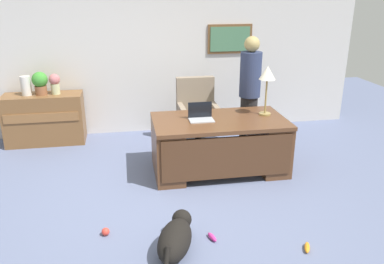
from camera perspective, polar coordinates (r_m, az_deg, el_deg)
The scene contains 15 objects.
ground_plane at distance 4.73m, azimuth -1.98°, elevation -9.96°, with size 12.00×12.00×0.00m, color slate.
back_wall at distance 6.76m, azimuth -5.22°, elevation 11.35°, with size 7.00×0.16×2.70m.
desk at distance 5.32m, azimuth 4.02°, elevation -1.68°, with size 1.77×0.98×0.74m.
credenza at distance 6.73m, azimuth -20.57°, elevation 1.79°, with size 1.22×0.50×0.80m.
armchair at distance 6.22m, azimuth 0.73°, elevation 2.40°, with size 0.60×0.59×1.06m.
person_standing at distance 6.05m, azimuth 8.35°, elevation 5.77°, with size 0.32×0.32×1.73m.
dog_lying at distance 3.84m, azimuth -2.38°, elevation -15.10°, with size 0.50×0.74×0.30m.
laptop at distance 5.18m, azimuth 1.28°, elevation 2.40°, with size 0.32×0.22×0.22m.
desk_lamp at distance 5.37m, azimuth 10.87°, elevation 7.97°, with size 0.22×0.22×0.67m.
vase_with_flowers at distance 6.55m, azimuth -19.30°, elevation 6.73°, with size 0.17×0.17×0.32m.
vase_empty at distance 6.64m, azimuth -22.97°, elevation 6.19°, with size 0.15×0.15×0.30m, color silver.
potted_plant at distance 6.58m, azimuth -21.19°, elevation 6.75°, with size 0.24×0.24×0.36m.
dog_toy_ball at distance 4.22m, azimuth -12.43°, elevation -13.94°, with size 0.08×0.08×0.08m, color #E53F33.
dog_toy_bone at distance 4.09m, azimuth 16.37°, elevation -15.78°, with size 0.17×0.05×0.05m, color orange.
dog_toy_plush at distance 4.08m, azimuth 2.94°, elevation -14.98°, with size 0.15×0.05×0.05m, color #D8338C.
Camera 1 is at (-0.55, -4.06, 2.37)m, focal length 36.75 mm.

